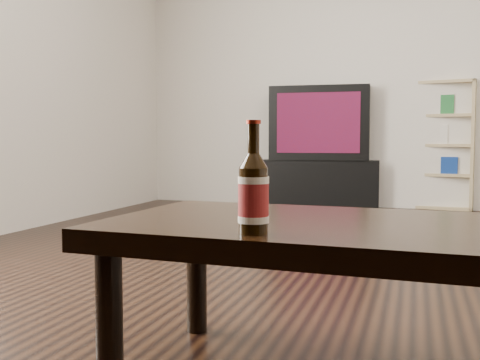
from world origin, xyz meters
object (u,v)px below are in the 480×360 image
(coffee_table, at_px, (330,244))
(beer_bottle, at_px, (253,194))
(tv, at_px, (321,124))
(tv_stand, at_px, (321,182))
(bookshelf, at_px, (438,143))

(coffee_table, height_order, beer_bottle, beer_bottle)
(tv, bearing_deg, beer_bottle, -85.96)
(tv_stand, xyz_separation_m, coffee_table, (0.67, -3.93, 0.14))
(tv_stand, xyz_separation_m, tv, (0.00, -0.00, 0.55))
(bookshelf, xyz_separation_m, coffee_table, (-0.38, -4.01, -0.24))
(tv, xyz_separation_m, coffee_table, (0.67, -3.93, -0.41))
(beer_bottle, bearing_deg, tv_stand, 97.37)
(bookshelf, relative_size, coffee_table, 1.01)
(tv, height_order, coffee_table, tv)
(bookshelf, bearing_deg, coffee_table, -84.91)
(tv_stand, relative_size, beer_bottle, 4.48)
(tv, xyz_separation_m, beer_bottle, (0.54, -4.15, -0.27))
(tv, bearing_deg, bookshelf, 1.32)
(coffee_table, xyz_separation_m, beer_bottle, (-0.13, -0.23, 0.14))
(tv, distance_m, beer_bottle, 4.20)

